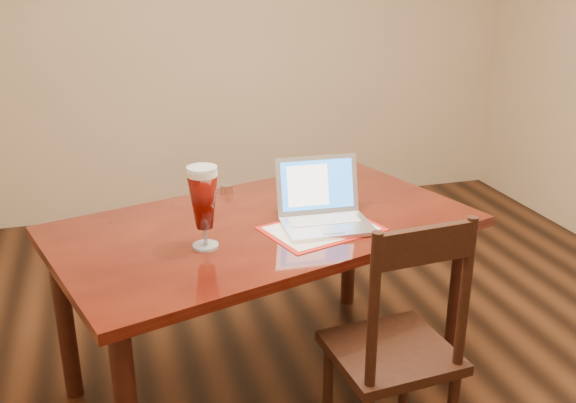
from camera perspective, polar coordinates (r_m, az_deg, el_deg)
name	(u,v)px	position (r m, az deg, el deg)	size (l,w,h in m)	color
ground	(348,387)	(3.12, 5.35, -16.13)	(5.00, 5.00, 0.00)	black
dining_table	(265,241)	(2.77, -2.06, -3.53)	(1.95, 1.44, 1.15)	#52160A
dining_chair	(396,349)	(2.50, 9.60, -12.81)	(0.48, 0.46, 1.06)	black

